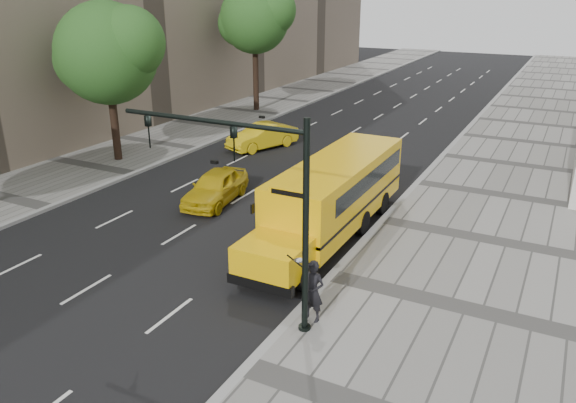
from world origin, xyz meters
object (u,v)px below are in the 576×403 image
at_px(school_bus, 335,191).
at_px(taxi_far, 262,136).
at_px(tree_c, 256,18).
at_px(tree_b, 108,53).
at_px(traffic_signal, 260,194).
at_px(pedestrian, 313,291).
at_px(taxi_near, 216,187).

relative_size(school_bus, taxi_far, 2.49).
bearing_deg(tree_c, school_bus, -52.25).
xyz_separation_m(school_bus, taxi_far, (-9.02, 9.79, -1.00)).
relative_size(tree_b, school_bus, 0.77).
relative_size(taxi_far, traffic_signal, 0.72).
height_order(school_bus, taxi_far, school_bus).
distance_m(tree_c, pedestrian, 31.51).
bearing_deg(school_bus, pedestrian, -72.32).
height_order(tree_c, traffic_signal, tree_c).
bearing_deg(tree_b, tree_c, 90.01).
distance_m(school_bus, taxi_near, 6.36).
relative_size(tree_b, taxi_near, 1.99).
bearing_deg(school_bus, taxi_far, 132.67).
xyz_separation_m(tree_b, school_bus, (14.90, -3.46, -4.39)).
height_order(taxi_far, traffic_signal, traffic_signal).
bearing_deg(traffic_signal, pedestrian, 21.79).
xyz_separation_m(taxi_near, taxi_far, (-2.77, 9.20, 0.01)).
bearing_deg(traffic_signal, taxi_near, 131.97).
height_order(pedestrian, traffic_signal, traffic_signal).
bearing_deg(taxi_near, traffic_signal, -56.19).
xyz_separation_m(taxi_far, traffic_signal, (9.71, -16.92, 3.33)).
distance_m(school_bus, traffic_signal, 7.53).
distance_m(tree_b, tree_c, 15.82).
bearing_deg(taxi_near, tree_b, 153.48).
relative_size(tree_c, taxi_near, 2.22).
height_order(school_bus, pedestrian, school_bus).
bearing_deg(pedestrian, traffic_signal, -155.17).
height_order(tree_b, tree_c, tree_c).
bearing_deg(taxi_far, tree_b, -110.44).
height_order(tree_c, taxi_far, tree_c).
xyz_separation_m(taxi_near, traffic_signal, (6.94, -7.72, 3.33)).
xyz_separation_m(tree_b, taxi_far, (5.87, 6.33, -5.39)).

